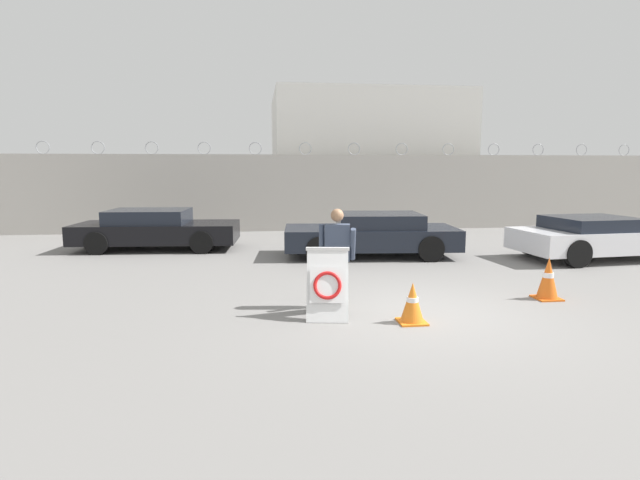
% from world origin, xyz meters
% --- Properties ---
extents(ground_plane, '(90.00, 90.00, 0.00)m').
position_xyz_m(ground_plane, '(0.00, 0.00, 0.00)').
color(ground_plane, gray).
extents(perimeter_wall, '(36.00, 0.30, 3.31)m').
position_xyz_m(perimeter_wall, '(0.00, 11.15, 1.43)').
color(perimeter_wall, '#ADA8A0').
rests_on(perimeter_wall, ground_plane).
extents(building_block, '(8.50, 7.06, 5.69)m').
position_xyz_m(building_block, '(2.32, 16.07, 2.84)').
color(building_block, silver).
rests_on(building_block, ground_plane).
extents(barricade_sign, '(0.76, 0.86, 1.13)m').
position_xyz_m(barricade_sign, '(-1.63, -0.02, 0.56)').
color(barricade_sign, white).
rests_on(barricade_sign, ground_plane).
extents(security_guard, '(0.62, 0.44, 1.69)m').
position_xyz_m(security_guard, '(-1.39, 0.53, 0.94)').
color(security_guard, '#514C42').
rests_on(security_guard, ground_plane).
extents(traffic_cone_near, '(0.42, 0.42, 0.64)m').
position_xyz_m(traffic_cone_near, '(-0.38, -0.48, 0.31)').
color(traffic_cone_near, orange).
rests_on(traffic_cone_near, ground_plane).
extents(traffic_cone_mid, '(0.44, 0.44, 0.77)m').
position_xyz_m(traffic_cone_mid, '(2.50, 0.59, 0.38)').
color(traffic_cone_mid, orange).
rests_on(traffic_cone_mid, ground_plane).
extents(parked_car_front_coupe, '(4.70, 2.20, 1.17)m').
position_xyz_m(parked_car_front_coupe, '(-5.70, 7.25, 0.59)').
color(parked_car_front_coupe, black).
rests_on(parked_car_front_coupe, ground_plane).
extents(parked_car_rear_sedan, '(4.72, 2.32, 1.16)m').
position_xyz_m(parked_car_rear_sedan, '(0.33, 5.37, 0.60)').
color(parked_car_rear_sedan, black).
rests_on(parked_car_rear_sedan, ground_plane).
extents(parked_car_far_side, '(4.35, 2.27, 1.11)m').
position_xyz_m(parked_car_far_side, '(6.03, 4.19, 0.59)').
color(parked_car_far_side, black).
rests_on(parked_car_far_side, ground_plane).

